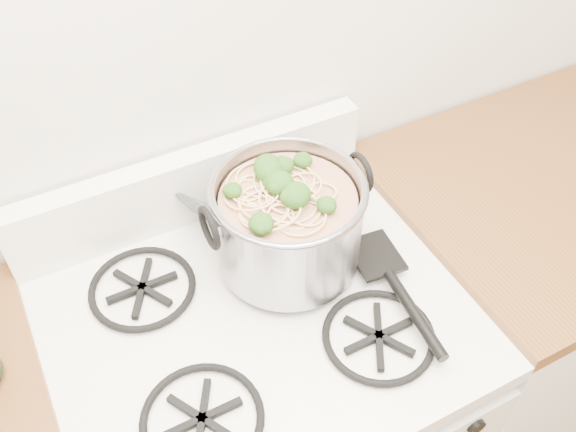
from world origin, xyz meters
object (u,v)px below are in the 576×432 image
at_px(gas_range, 264,429).
at_px(glass_bowl, 249,191).
at_px(stock_pot, 288,223).
at_px(spatula, 375,253).

relative_size(gas_range, glass_bowl, 7.49).
relative_size(stock_pot, glass_bowl, 2.58).
bearing_deg(stock_pot, gas_range, -140.91).
bearing_deg(gas_range, spatula, 1.42).
bearing_deg(spatula, gas_range, -172.69).
bearing_deg(gas_range, glass_bowl, 67.76).
bearing_deg(glass_bowl, spatula, -61.45).
distance_m(gas_range, glass_bowl, 0.58).
relative_size(gas_range, stock_pot, 2.91).
height_order(gas_range, spatula, spatula).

